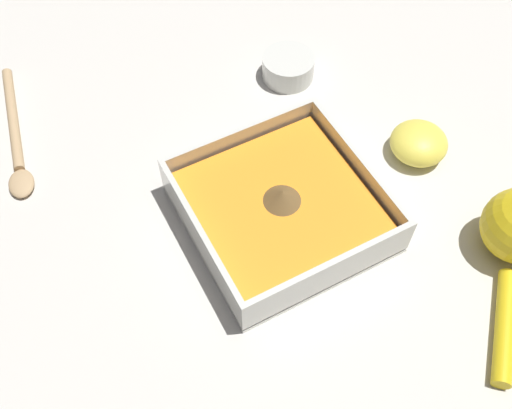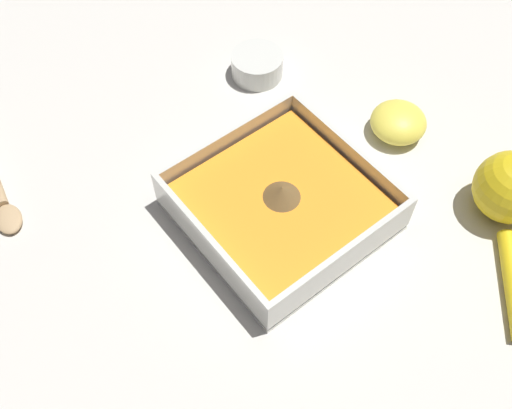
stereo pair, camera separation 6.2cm
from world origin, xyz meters
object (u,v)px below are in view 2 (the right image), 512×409
lemon_squeezer (511,194)px  lemon_half (399,123)px  square_dish (281,206)px  spice_bowl (257,66)px

lemon_squeezer → lemon_half: bearing=46.2°
square_dish → spice_bowl: square_dish is taller
spice_bowl → lemon_half: 0.19m
spice_bowl → lemon_half: lemon_half is taller
square_dish → lemon_squeezer: lemon_squeezer is taller
lemon_squeezer → lemon_half: lemon_squeezer is taller
spice_bowl → lemon_half: size_ratio=1.00×
spice_bowl → lemon_half: bearing=-159.3°
square_dish → lemon_half: size_ratio=2.92×
square_dish → lemon_squeezer: size_ratio=1.22×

